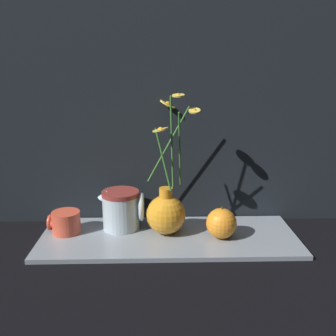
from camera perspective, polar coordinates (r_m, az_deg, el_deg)
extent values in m
plane|color=black|center=(1.05, 0.13, -10.78)|extent=(6.00, 6.00, 0.00)
cube|color=gray|center=(1.04, 0.13, -10.49)|extent=(0.70, 0.26, 0.01)
cube|color=black|center=(1.09, -0.09, 20.00)|extent=(1.20, 0.02, 1.10)
sphere|color=orange|center=(1.03, -0.32, -7.11)|extent=(0.11, 0.11, 0.11)
cylinder|color=orange|center=(1.01, -0.33, -4.04)|extent=(0.04, 0.04, 0.04)
cylinder|color=#3D7A33|center=(1.04, -0.06, 3.53)|extent=(0.12, 0.02, 0.22)
cylinder|color=#EAC64C|center=(1.08, 0.20, 9.70)|extent=(0.05, 0.05, 0.03)
sphere|color=gold|center=(1.08, 0.20, 9.70)|extent=(0.02, 0.02, 0.02)
cylinder|color=#3D7A33|center=(0.97, -0.73, 1.21)|extent=(0.05, 0.02, 0.17)
cylinder|color=#EAC64C|center=(0.93, -1.16, 5.85)|extent=(0.05, 0.05, 0.01)
sphere|color=gold|center=(0.93, -1.16, 5.85)|extent=(0.01, 0.01, 0.01)
cylinder|color=#3D7A33|center=(0.98, 1.81, 2.67)|extent=(0.02, 0.08, 0.21)
cylinder|color=#EAC64C|center=(0.96, 4.07, 8.71)|extent=(0.03, 0.03, 0.01)
sphere|color=gold|center=(0.96, 4.07, 8.71)|extent=(0.01, 0.01, 0.01)
cylinder|color=#3D7A33|center=(0.97, 0.60, 3.77)|extent=(0.01, 0.04, 0.25)
cylinder|color=#EAC64C|center=(0.95, 1.60, 11.00)|extent=(0.04, 0.04, 0.01)
sphere|color=gold|center=(0.95, 1.60, 11.00)|extent=(0.01, 0.01, 0.01)
cylinder|color=#DB5138|center=(1.08, -15.26, -7.98)|extent=(0.08, 0.08, 0.06)
torus|color=#DB5138|center=(1.09, -17.51, -7.92)|extent=(0.01, 0.04, 0.04)
cylinder|color=silver|center=(1.07, -7.19, -6.34)|extent=(0.10, 0.10, 0.11)
cylinder|color=maroon|center=(1.06, -7.27, -3.86)|extent=(0.10, 0.10, 0.01)
torus|color=silver|center=(1.06, -4.06, -5.90)|extent=(0.01, 0.08, 0.08)
cone|color=silver|center=(1.06, -9.62, -4.06)|extent=(0.04, 0.03, 0.04)
sphere|color=orange|center=(1.02, 8.14, -8.34)|extent=(0.08, 0.08, 0.08)
cylinder|color=#4C3819|center=(1.00, 8.23, -5.98)|extent=(0.00, 0.00, 0.01)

